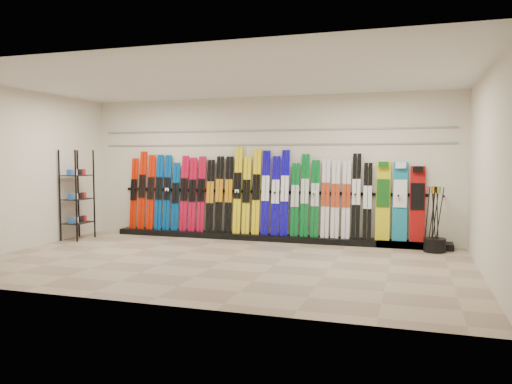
% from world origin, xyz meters
% --- Properties ---
extents(floor, '(8.00, 8.00, 0.00)m').
position_xyz_m(floor, '(0.00, 0.00, 0.00)').
color(floor, gray).
rests_on(floor, ground).
extents(back_wall, '(8.00, 0.00, 8.00)m').
position_xyz_m(back_wall, '(0.00, 2.50, 1.50)').
color(back_wall, beige).
rests_on(back_wall, floor).
extents(left_wall, '(0.00, 5.00, 5.00)m').
position_xyz_m(left_wall, '(-4.00, 0.00, 1.50)').
color(left_wall, beige).
rests_on(left_wall, floor).
extents(right_wall, '(0.00, 5.00, 5.00)m').
position_xyz_m(right_wall, '(4.00, 0.00, 1.50)').
color(right_wall, beige).
rests_on(right_wall, floor).
extents(ceiling, '(8.00, 8.00, 0.00)m').
position_xyz_m(ceiling, '(0.00, 0.00, 3.00)').
color(ceiling, silver).
rests_on(ceiling, back_wall).
extents(ski_rack_base, '(8.00, 0.40, 0.12)m').
position_xyz_m(ski_rack_base, '(0.22, 2.28, 0.06)').
color(ski_rack_base, black).
rests_on(ski_rack_base, floor).
extents(skis, '(5.39, 0.23, 1.84)m').
position_xyz_m(skis, '(-0.47, 2.33, 0.94)').
color(skis, red).
rests_on(skis, ski_rack_base).
extents(snowboards, '(0.92, 0.24, 1.53)m').
position_xyz_m(snowboards, '(2.77, 2.36, 0.87)').
color(snowboards, gold).
rests_on(snowboards, ski_rack_base).
extents(accessory_rack, '(0.40, 0.60, 1.89)m').
position_xyz_m(accessory_rack, '(-3.75, 1.22, 0.94)').
color(accessory_rack, black).
rests_on(accessory_rack, floor).
extents(pole_bin, '(0.40, 0.40, 0.25)m').
position_xyz_m(pole_bin, '(3.40, 1.96, 0.12)').
color(pole_bin, black).
rests_on(pole_bin, floor).
extents(ski_poles, '(0.34, 0.30, 1.18)m').
position_xyz_m(ski_poles, '(3.38, 1.98, 0.61)').
color(ski_poles, black).
rests_on(ski_poles, pole_bin).
extents(slatwall_rail_0, '(7.60, 0.02, 0.03)m').
position_xyz_m(slatwall_rail_0, '(0.00, 2.48, 2.00)').
color(slatwall_rail_0, gray).
rests_on(slatwall_rail_0, back_wall).
extents(slatwall_rail_1, '(7.60, 0.02, 0.03)m').
position_xyz_m(slatwall_rail_1, '(0.00, 2.48, 2.30)').
color(slatwall_rail_1, gray).
rests_on(slatwall_rail_1, back_wall).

